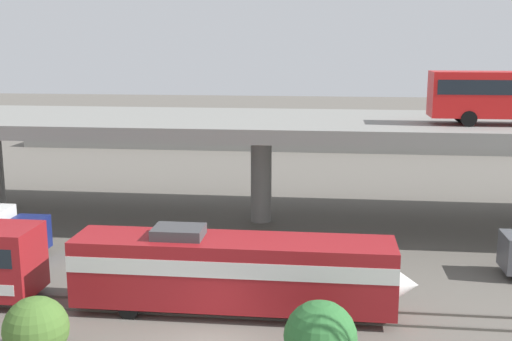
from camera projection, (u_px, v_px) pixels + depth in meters
The scene contains 15 objects.
rail_strip_near at pixel (224, 317), 29.95m from camera, with size 110.00×0.12×0.12m, color #59544C.
rail_strip_far at pixel (229, 304), 31.36m from camera, with size 110.00×0.12×0.12m, color #59544C.
train_locomotive at pixel (249, 269), 30.11m from camera, with size 16.34×3.04×4.18m.
highway_overpass at pixel (261, 127), 44.89m from camera, with size 96.00×12.86×7.57m.
pier_parking_lot at pixel (290, 139), 80.17m from camera, with size 65.72×10.64×1.68m, color gray.
parked_car_0 at pixel (459, 131), 75.27m from camera, with size 4.21×1.82×1.50m.
parked_car_1 at pixel (231, 128), 78.06m from camera, with size 4.00×1.83×1.50m.
parked_car_2 at pixel (278, 128), 78.38m from camera, with size 4.46×1.84×1.50m.
parked_car_4 at pixel (339, 124), 81.67m from camera, with size 4.19×1.99×1.50m.
parked_car_5 at pixel (338, 129), 77.16m from camera, with size 4.14×1.85×1.50m.
parked_car_6 at pixel (134, 122), 83.56m from camera, with size 4.36×1.93×1.50m.
parked_car_7 at pixel (406, 131), 75.73m from camera, with size 4.64×1.99×1.50m.
harbor_water at pixel (299, 123), 102.73m from camera, with size 140.00×36.00×0.01m, color #385B7A.
shrub_left at pixel (36, 329), 25.82m from camera, with size 2.67×2.67×2.67m, color #466C2B.
shrub_right at pixel (320, 337), 24.82m from camera, with size 2.91×2.91×2.91m, color #2F6B33.
Camera 1 is at (4.69, -24.35, 12.79)m, focal length 44.46 mm.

